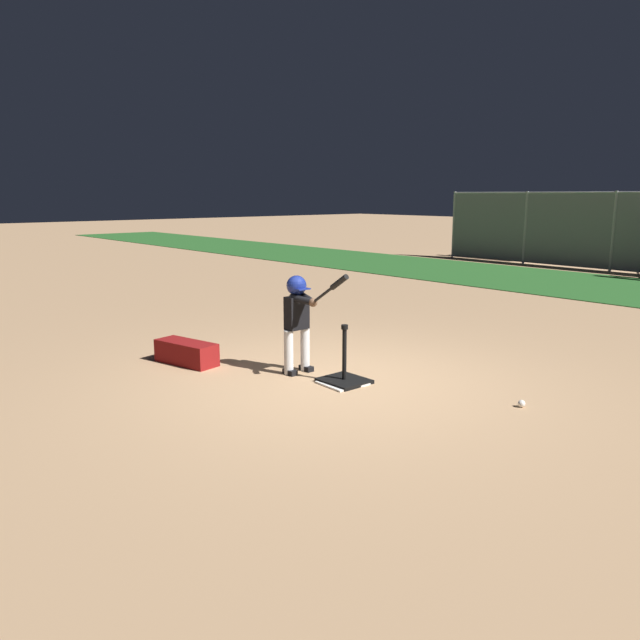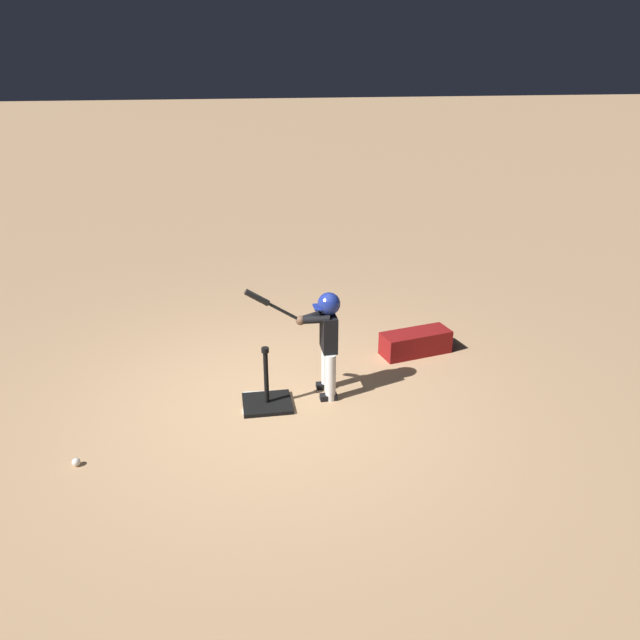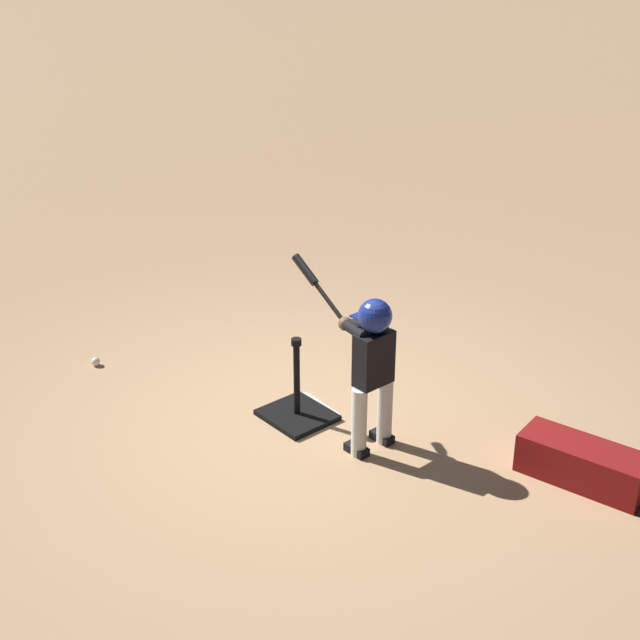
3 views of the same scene
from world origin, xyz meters
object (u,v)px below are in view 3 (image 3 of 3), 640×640
(baseball, at_px, (96,362))
(batter_child, at_px, (370,354))
(equipment_bag, at_px, (583,463))
(batting_tee, at_px, (297,409))

(baseball, bearing_deg, batter_child, -159.59)
(batter_child, relative_size, baseball, 16.83)
(baseball, xyz_separation_m, equipment_bag, (-3.62, -1.67, 0.10))
(batting_tee, xyz_separation_m, baseball, (1.75, 0.75, -0.04))
(batter_child, bearing_deg, baseball, 20.41)
(baseball, bearing_deg, equipment_bag, -155.21)
(equipment_bag, bearing_deg, baseball, 12.47)
(batting_tee, relative_size, baseball, 8.93)
(baseball, bearing_deg, batting_tee, -156.78)
(equipment_bag, bearing_deg, batter_child, 20.08)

